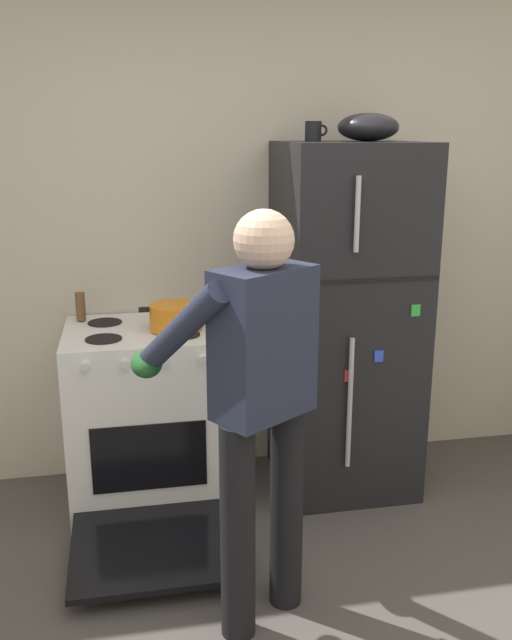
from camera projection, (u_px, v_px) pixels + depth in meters
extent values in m
cube|color=beige|center=(242.00, 227.00, 3.69)|extent=(6.00, 0.10, 2.70)
cube|color=black|center=(345.00, 321.00, 3.54)|extent=(0.68, 0.68, 1.80)
cube|color=black|center=(371.00, 280.00, 3.13)|extent=(0.67, 0.01, 0.01)
cylinder|color=#B7B7BC|center=(350.00, 404.00, 3.26)|extent=(0.02, 0.02, 0.65)
cylinder|color=#B7B7BC|center=(357.00, 214.00, 3.02)|extent=(0.02, 0.02, 0.34)
cube|color=red|center=(349.00, 376.00, 3.24)|extent=(0.04, 0.01, 0.06)
cube|color=blue|center=(379.00, 356.00, 3.24)|extent=(0.04, 0.01, 0.06)
cube|color=green|center=(416.00, 310.00, 3.21)|extent=(0.04, 0.01, 0.06)
cube|color=white|center=(146.00, 415.00, 3.46)|extent=(0.76, 0.64, 0.91)
cube|color=black|center=(150.00, 457.00, 3.18)|extent=(0.53, 0.01, 0.33)
cylinder|color=black|center=(104.00, 339.00, 3.17)|extent=(0.17, 0.17, 0.01)
cylinder|color=black|center=(182.00, 335.00, 3.24)|extent=(0.17, 0.17, 0.01)
cylinder|color=black|center=(105.00, 322.00, 3.44)|extent=(0.17, 0.17, 0.01)
cylinder|color=black|center=(177.00, 319.00, 3.51)|extent=(0.17, 0.17, 0.01)
cylinder|color=silver|center=(85.00, 366.00, 2.99)|extent=(0.04, 0.03, 0.04)
cylinder|color=silver|center=(125.00, 364.00, 3.03)|extent=(0.04, 0.03, 0.04)
cylinder|color=silver|center=(166.00, 361.00, 3.06)|extent=(0.04, 0.03, 0.04)
cylinder|color=silver|center=(203.00, 359.00, 3.09)|extent=(0.04, 0.03, 0.04)
cube|color=black|center=(155.00, 547.00, 2.98)|extent=(0.72, 0.59, 0.07)
cylinder|color=black|center=(238.00, 532.00, 2.50)|extent=(0.13, 0.13, 0.86)
cylinder|color=black|center=(286.00, 506.00, 2.68)|extent=(0.13, 0.13, 0.86)
cube|color=#23283D|center=(263.00, 343.00, 2.40)|extent=(0.41, 0.36, 0.54)
sphere|color=beige|center=(264.00, 240.00, 2.30)|extent=(0.21, 0.21, 0.21)
sphere|color=black|center=(264.00, 251.00, 2.31)|extent=(0.15, 0.15, 0.15)
cylinder|color=#23283D|center=(180.00, 330.00, 2.41)|extent=(0.34, 0.46, 0.43)
cylinder|color=#23283D|center=(261.00, 310.00, 2.67)|extent=(0.34, 0.46, 0.43)
ellipsoid|color=#1E5123|center=(146.00, 364.00, 2.60)|extent=(0.12, 0.18, 0.10)
ellipsoid|color=#1E5123|center=(225.00, 342.00, 2.87)|extent=(0.12, 0.18, 0.10)
cylinder|color=orange|center=(175.00, 317.00, 3.31)|extent=(0.25, 0.25, 0.12)
cube|color=black|center=(144.00, 310.00, 3.27)|extent=(0.05, 0.03, 0.02)
cube|color=black|center=(206.00, 307.00, 3.32)|extent=(0.05, 0.03, 0.02)
cylinder|color=black|center=(313.00, 131.00, 3.30)|extent=(0.08, 0.08, 0.10)
torus|color=black|center=(322.00, 130.00, 3.30)|extent=(0.06, 0.01, 0.06)
cylinder|color=brown|center=(80.00, 306.00, 3.46)|extent=(0.05, 0.05, 0.14)
ellipsoid|color=black|center=(368.00, 127.00, 3.29)|extent=(0.30, 0.30, 0.13)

